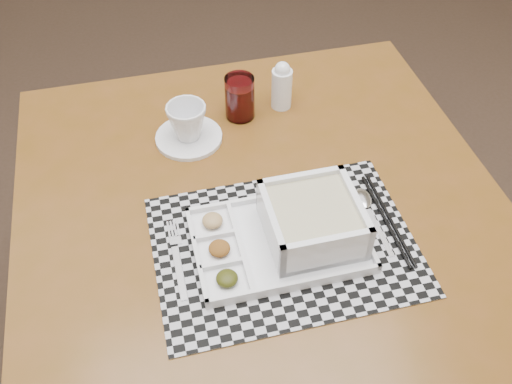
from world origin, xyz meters
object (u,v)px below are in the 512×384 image
dining_table (261,223)px  serving_tray (301,227)px  juice_glass (240,99)px  creamer_bottle (282,86)px  cup (187,122)px

dining_table → serving_tray: serving_tray is taller
juice_glass → creamer_bottle: (0.10, 0.03, 0.01)m
dining_table → juice_glass: bearing=93.6°
dining_table → serving_tray: bearing=-61.5°
serving_tray → cup: 0.37m
cup → dining_table: bearing=-59.5°
juice_glass → creamer_bottle: 0.10m
dining_table → juice_glass: size_ratio=10.44×
serving_tray → cup: size_ratio=3.91×
dining_table → cup: size_ratio=12.37×
cup → creamer_bottle: 0.24m
dining_table → cup: cup is taller
serving_tray → creamer_bottle: bearing=86.9°
dining_table → creamer_bottle: 0.34m
serving_tray → cup: (-0.20, 0.31, 0.01)m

